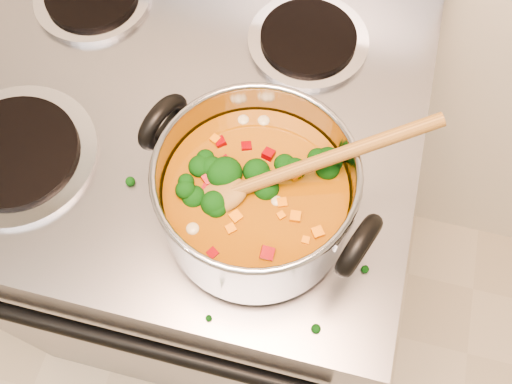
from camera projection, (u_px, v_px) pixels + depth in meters
electric_range at (199, 216)px, 1.23m from camera, size 0.73×0.66×1.08m
stockpot at (256, 197)px, 0.67m from camera, size 0.30×0.23×0.14m
wooden_spoon at (273, 178)px, 0.64m from camera, size 0.27×0.16×0.11m
cooktop_crumbs at (246, 216)px, 0.74m from camera, size 0.24×0.29×0.01m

